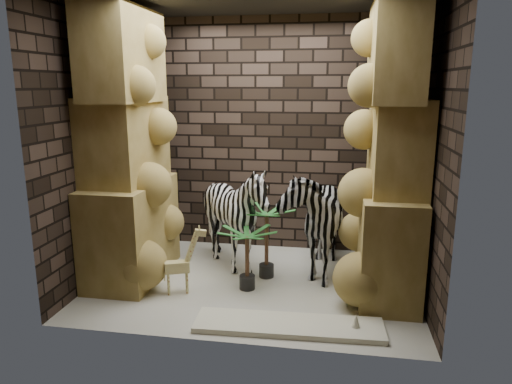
% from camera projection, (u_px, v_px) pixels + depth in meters
% --- Properties ---
extents(floor, '(3.50, 3.50, 0.00)m').
position_uv_depth(floor, '(253.00, 283.00, 5.21)').
color(floor, beige).
rests_on(floor, ground).
extents(wall_back, '(3.50, 0.00, 3.50)m').
position_uv_depth(wall_back, '(269.00, 137.00, 6.08)').
color(wall_back, black).
rests_on(wall_back, ground).
extents(wall_front, '(3.50, 0.00, 3.50)m').
position_uv_depth(wall_front, '(225.00, 170.00, 3.68)').
color(wall_front, black).
rests_on(wall_front, ground).
extents(wall_left, '(0.00, 3.00, 3.00)m').
position_uv_depth(wall_left, '(97.00, 146.00, 5.16)').
color(wall_left, black).
rests_on(wall_left, ground).
extents(wall_right, '(0.00, 3.00, 3.00)m').
position_uv_depth(wall_right, '(428.00, 153.00, 4.59)').
color(wall_right, black).
rests_on(wall_right, ground).
extents(rock_pillar_left, '(0.68, 1.30, 3.00)m').
position_uv_depth(rock_pillar_left, '(126.00, 146.00, 5.10)').
color(rock_pillar_left, tan).
rests_on(rock_pillar_left, floor).
extents(rock_pillar_right, '(0.58, 1.25, 3.00)m').
position_uv_depth(rock_pillar_right, '(393.00, 152.00, 4.65)').
color(rock_pillar_right, tan).
rests_on(rock_pillar_right, floor).
extents(zebra_right, '(0.72, 1.28, 1.49)m').
position_uv_depth(zebra_right, '(313.00, 209.00, 5.44)').
color(zebra_right, white).
rests_on(zebra_right, floor).
extents(zebra_left, '(1.13, 1.36, 1.18)m').
position_uv_depth(zebra_left, '(236.00, 222.00, 5.48)').
color(zebra_left, white).
rests_on(zebra_left, floor).
extents(giraffe_toy, '(0.40, 0.26, 0.75)m').
position_uv_depth(giraffe_toy, '(177.00, 260.00, 4.88)').
color(giraffe_toy, '#DFD383').
rests_on(giraffe_toy, floor).
extents(palm_front, '(0.36, 0.36, 0.84)m').
position_uv_depth(palm_front, '(267.00, 242.00, 5.30)').
color(palm_front, '#206D29').
rests_on(palm_front, floor).
extents(palm_back, '(0.36, 0.36, 0.69)m').
position_uv_depth(palm_back, '(247.00, 259.00, 4.99)').
color(palm_back, '#206D29').
rests_on(palm_back, floor).
extents(surfboard, '(1.73, 0.49, 0.05)m').
position_uv_depth(surfboard, '(289.00, 325.00, 4.25)').
color(surfboard, '#EEECC9').
rests_on(surfboard, floor).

